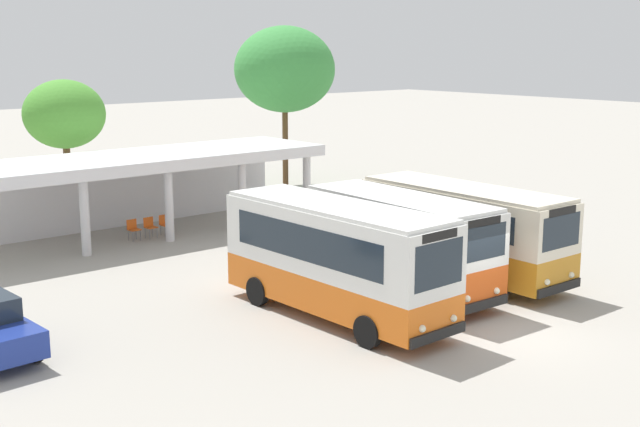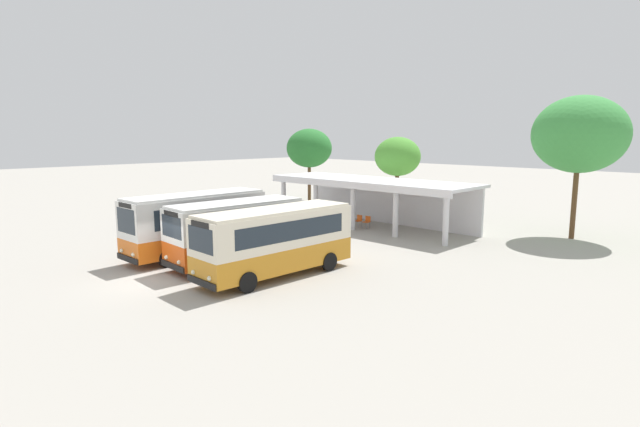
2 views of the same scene
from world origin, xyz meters
TOP-DOWN VIEW (x-y plane):
  - ground_plane at (0.00, 0.00)m, footprint 180.00×180.00m
  - city_bus_nearest_orange at (-2.77, 4.21)m, footprint 2.44×7.96m
  - city_bus_second_in_row at (0.30, 4.65)m, footprint 2.64×7.19m
  - city_bus_middle_cream at (3.37, 4.60)m, footprint 2.50×7.97m
  - parked_car_flank at (-11.79, 7.76)m, footprint 2.00×4.11m
  - terminal_canopy at (-1.61, 18.21)m, footprint 15.79×4.78m
  - waiting_chair_end_by_column at (-2.69, 16.92)m, footprint 0.45×0.45m
  - waiting_chair_second_from_end at (-1.95, 16.86)m, footprint 0.45×0.45m
  - waiting_chair_middle_seat at (-1.21, 16.89)m, footprint 0.45×0.45m
  - roadside_tree_behind_canopy at (-2.87, 22.67)m, footprint 3.65×3.65m
  - roadside_tree_east_of_canopy at (10.26, 23.36)m, footprint 5.60×5.60m
  - roadside_tree_west_of_canopy at (-14.03, 23.68)m, footprint 4.38×4.38m

SIDE VIEW (x-z plane):
  - ground_plane at x=0.00m, z-range 0.00..0.00m
  - waiting_chair_end_by_column at x=-2.69m, z-range 0.09..0.95m
  - waiting_chair_second_from_end at x=-1.95m, z-range 0.09..0.95m
  - waiting_chair_middle_seat at x=-1.21m, z-range 0.09..0.95m
  - parked_car_flank at x=-11.79m, z-range 0.02..1.64m
  - city_bus_middle_cream at x=3.37m, z-range 0.17..3.35m
  - city_bus_second_in_row at x=0.30m, z-range 0.17..3.38m
  - city_bus_nearest_orange at x=-2.77m, z-range 0.17..3.57m
  - terminal_canopy at x=-1.61m, z-range 0.86..4.26m
  - roadside_tree_behind_canopy at x=-2.87m, z-range 1.61..7.98m
  - roadside_tree_west_of_canopy at x=-14.03m, z-range 1.68..8.81m
  - roadside_tree_east_of_canopy at x=10.26m, z-range 2.07..11.00m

